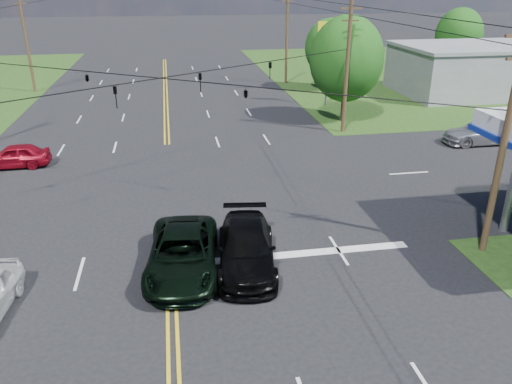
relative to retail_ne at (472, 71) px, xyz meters
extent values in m
plane|color=black|center=(-30.00, -20.00, -2.20)|extent=(280.00, 280.00, 0.00)
cube|color=#1C3B13|center=(5.00, 12.00, -2.20)|extent=(46.00, 48.00, 0.03)
cube|color=silver|center=(-25.00, -28.00, -2.20)|extent=(10.00, 0.50, 0.02)
cube|color=slate|center=(0.00, 0.00, 0.00)|extent=(14.00, 10.00, 4.40)
cylinder|color=#412A1B|center=(-17.00, -29.00, 2.55)|extent=(0.28, 0.28, 9.50)
cylinder|color=#412A1B|center=(-17.00, -11.00, 2.55)|extent=(0.28, 0.28, 9.50)
cube|color=#412A1B|center=(-17.00, -11.00, 6.50)|extent=(1.60, 0.12, 0.12)
cube|color=#412A1B|center=(-17.00, -11.00, 5.70)|extent=(1.20, 0.10, 0.10)
cylinder|color=#412A1B|center=(-43.00, 8.00, 2.80)|extent=(0.28, 0.28, 10.00)
cube|color=#412A1B|center=(-43.00, 8.00, 6.20)|extent=(1.20, 0.10, 0.10)
cylinder|color=#412A1B|center=(-17.00, 8.00, 2.80)|extent=(0.28, 0.28, 10.00)
cube|color=#412A1B|center=(-17.00, 8.00, 6.20)|extent=(1.20, 0.10, 0.10)
imported|color=black|center=(-32.08, -21.44, 3.22)|extent=(0.17, 0.21, 1.05)
imported|color=black|center=(-27.92, -18.56, 3.22)|extent=(0.17, 0.21, 1.05)
imported|color=black|center=(-23.50, -15.50, 3.22)|extent=(0.17, 0.21, 1.05)
imported|color=black|center=(-33.90, -17.30, 3.50)|extent=(1.24, 0.26, 0.50)
imported|color=black|center=(-26.10, -22.70, 3.50)|extent=(1.24, 0.26, 0.50)
cylinder|color=black|center=(-17.00, -22.00, 6.70)|extent=(0.04, 100.00, 0.04)
cylinder|color=black|center=(-17.00, -22.00, 6.10)|extent=(0.04, 100.00, 0.04)
cylinder|color=#412A1B|center=(-16.00, -8.00, -0.55)|extent=(0.36, 0.36, 3.30)
ellipsoid|color=#164311|center=(-16.00, -8.00, 2.67)|extent=(5.70, 5.70, 6.60)
cylinder|color=#412A1B|center=(-13.50, 4.00, -0.77)|extent=(0.36, 0.36, 2.86)
ellipsoid|color=#164311|center=(-13.50, 4.00, 2.03)|extent=(4.94, 4.94, 5.72)
cylinder|color=#412A1B|center=(4.00, 10.00, -0.66)|extent=(0.36, 0.36, 3.08)
ellipsoid|color=#164311|center=(4.00, 10.00, 2.35)|extent=(5.32, 5.32, 6.16)
imported|color=black|center=(-29.50, -28.50, -1.41)|extent=(3.19, 5.95, 1.59)
imported|color=black|center=(-27.00, -28.50, -1.41)|extent=(2.89, 5.71, 1.59)
imported|color=maroon|center=(-39.11, -14.89, -1.49)|extent=(4.19, 1.79, 1.41)
imported|color=#A6A7AB|center=(-8.45, -15.38, -1.41)|extent=(5.48, 2.32, 1.58)
cylinder|color=#A5A5AA|center=(-15.70, -2.51, 1.45)|extent=(0.20, 0.20, 7.31)
cube|color=yellow|center=(-15.70, -2.51, 4.51)|extent=(2.02, 0.61, 1.00)
camera|label=1|loc=(-29.56, -45.49, 8.35)|focal=35.00mm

